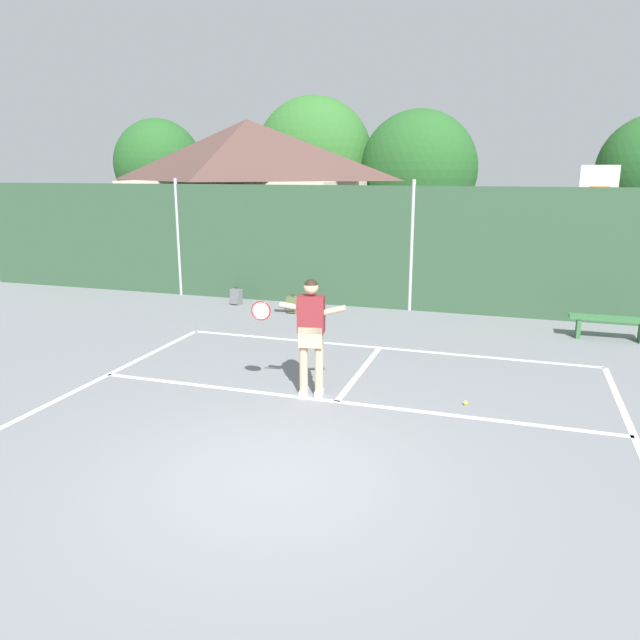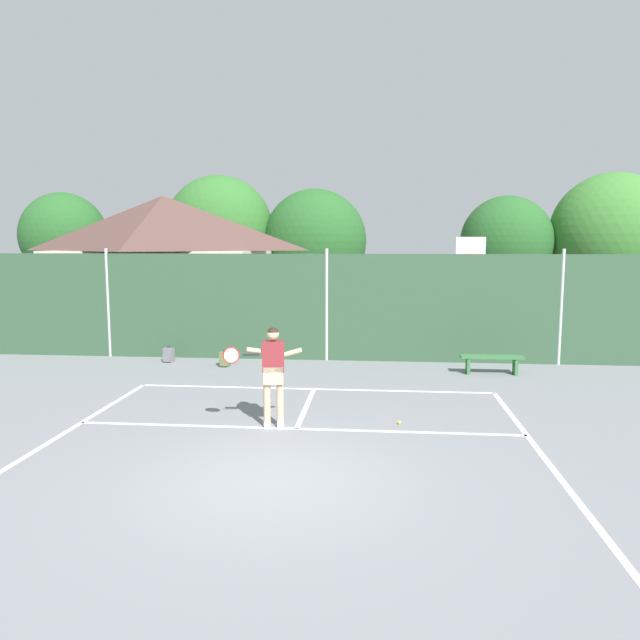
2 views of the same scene
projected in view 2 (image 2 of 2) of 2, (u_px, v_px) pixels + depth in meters
name	position (u px, v px, depth m)	size (l,w,h in m)	color
ground_plane	(273.00, 482.00, 8.57)	(120.00, 120.00, 0.00)	slate
court_markings	(281.00, 465.00, 9.21)	(8.30, 11.10, 0.01)	white
chainlink_fence	(327.00, 307.00, 17.26)	(26.09, 0.09, 3.21)	#2D4C33
basketball_hoop	(470.00, 277.00, 18.66)	(0.90, 0.67, 3.55)	#284CB2
clubhouse_building	(165.00, 264.00, 21.86)	(7.46, 5.61, 5.05)	beige
treeline_backdrop	(362.00, 236.00, 24.89)	(27.08, 4.31, 6.18)	brown
tennis_player	(273.00, 368.00, 11.00)	(1.41, 0.41, 1.85)	silver
tennis_ball	(399.00, 422.00, 11.29)	(0.07, 0.07, 0.07)	#CCE033
backpack_grey	(169.00, 355.00, 17.15)	(0.31, 0.28, 0.46)	slate
backpack_olive	(225.00, 360.00, 16.53)	(0.28, 0.25, 0.46)	#566038
courtside_bench	(492.00, 360.00, 15.57)	(1.60, 0.36, 0.48)	#336B38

